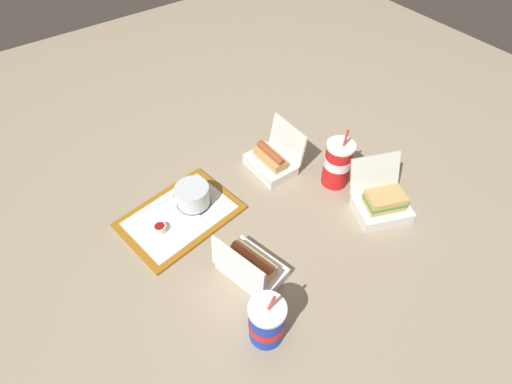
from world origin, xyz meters
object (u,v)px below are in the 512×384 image
object	(u,v)px
plastic_fork	(159,203)
clamshell_sandwich_front	(382,202)
soda_cup_front	(267,322)
food_tray	(180,216)
clamshell_hotdog_center	(250,266)
clamshell_hotdog_back	(272,160)
ketchup_cup	(160,228)
cake_container	(193,196)
soda_cup_center	(338,163)

from	to	relation	value
plastic_fork	clamshell_sandwich_front	world-z (taller)	clamshell_sandwich_front
clamshell_sandwich_front	soda_cup_front	bearing A→B (deg)	-168.55
food_tray	plastic_fork	size ratio (longest dim) A/B	3.69
clamshell_hotdog_center	soda_cup_front	xyz separation A→B (m)	(-0.07, -0.17, 0.03)
food_tray	soda_cup_front	world-z (taller)	soda_cup_front
clamshell_hotdog_back	ketchup_cup	bearing A→B (deg)	-176.57
cake_container	clamshell_sandwich_front	world-z (taller)	clamshell_sandwich_front
cake_container	plastic_fork	world-z (taller)	cake_container
ketchup_cup	clamshell_hotdog_center	distance (m)	0.33
food_tray	plastic_fork	bearing A→B (deg)	111.50
cake_container	clamshell_hotdog_back	size ratio (longest dim) A/B	0.66
clamshell_sandwich_front	cake_container	bearing A→B (deg)	141.89
clamshell_hotdog_back	plastic_fork	bearing A→B (deg)	169.64
food_tray	clamshell_hotdog_center	size ratio (longest dim) A/B	1.90
food_tray	ketchup_cup	xyz separation A→B (m)	(-0.08, -0.02, 0.02)
plastic_fork	clamshell_hotdog_back	bearing A→B (deg)	-12.12
clamshell_hotdog_center	soda_cup_center	world-z (taller)	soda_cup_center
clamshell_hotdog_back	soda_cup_front	world-z (taller)	soda_cup_front
food_tray	clamshell_hotdog_center	world-z (taller)	clamshell_hotdog_center
cake_container	clamshell_hotdog_back	distance (m)	0.33
clamshell_hotdog_back	food_tray	bearing A→B (deg)	-178.93
clamshell_hotdog_center	cake_container	bearing A→B (deg)	90.23
ketchup_cup	plastic_fork	world-z (taller)	ketchup_cup
soda_cup_front	cake_container	bearing A→B (deg)	81.93
ketchup_cup	clamshell_hotdog_center	world-z (taller)	clamshell_hotdog_center
soda_cup_front	plastic_fork	bearing A→B (deg)	92.66
ketchup_cup	soda_cup_front	distance (m)	0.47
clamshell_hotdog_center	clamshell_hotdog_back	distance (m)	0.46
cake_container	ketchup_cup	bearing A→B (deg)	-165.33
clamshell_hotdog_center	clamshell_sandwich_front	bearing A→B (deg)	-6.77
cake_container	clamshell_hotdog_center	distance (m)	0.33
cake_container	plastic_fork	distance (m)	0.12
plastic_fork	food_tray	bearing A→B (deg)	-70.25
clamshell_hotdog_center	soda_cup_center	bearing A→B (deg)	15.88
clamshell_sandwich_front	soda_cup_front	size ratio (longest dim) A/B	1.11
cake_container	soda_cup_front	xyz separation A→B (m)	(-0.07, -0.50, 0.03)
ketchup_cup	clamshell_hotdog_center	xyz separation A→B (m)	(0.15, -0.29, 0.01)
ketchup_cup	soda_cup_front	size ratio (longest dim) A/B	0.19
ketchup_cup	soda_cup_front	xyz separation A→B (m)	(0.07, -0.46, 0.05)
clamshell_hotdog_back	soda_cup_center	size ratio (longest dim) A/B	0.75
soda_cup_center	food_tray	bearing A→B (deg)	161.26
clamshell_hotdog_center	clamshell_sandwich_front	distance (m)	0.49
cake_container	clamshell_hotdog_center	world-z (taller)	clamshell_hotdog_center
clamshell_sandwich_front	soda_cup_center	xyz separation A→B (m)	(-0.03, 0.19, 0.05)
clamshell_hotdog_center	soda_cup_center	xyz separation A→B (m)	(0.46, 0.13, 0.05)
cake_container	clamshell_hotdog_center	xyz separation A→B (m)	(0.00, -0.33, -0.01)
clamshell_sandwich_front	soda_cup_center	bearing A→B (deg)	98.36
food_tray	soda_cup_front	distance (m)	0.49
food_tray	clamshell_sandwich_front	bearing A→B (deg)	-33.58
ketchup_cup	clamshell_hotdog_back	xyz separation A→B (m)	(0.47, 0.03, 0.01)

